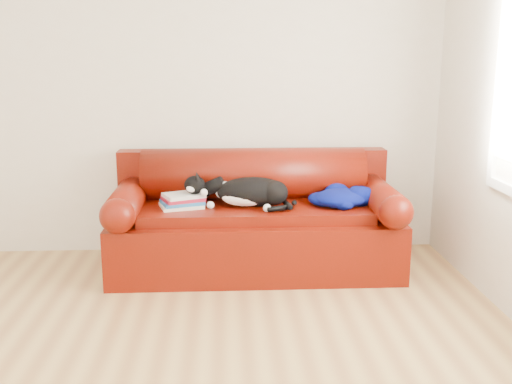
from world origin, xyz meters
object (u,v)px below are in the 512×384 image
sofa_base (255,238)px  blanket (342,197)px  book_stack (183,201)px  cat (251,192)px

sofa_base → blanket: bearing=-5.6°
sofa_base → blanket: blanket is taller
blanket → book_stack: bearing=-180.0°
cat → blanket: bearing=19.0°
book_stack → blanket: 1.16m
sofa_base → blanket: 0.71m
book_stack → blanket: (1.16, 0.00, 0.02)m
book_stack → cat: cat is taller
cat → blanket: (0.67, -0.00, -0.04)m
cat → blanket: cat is taller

